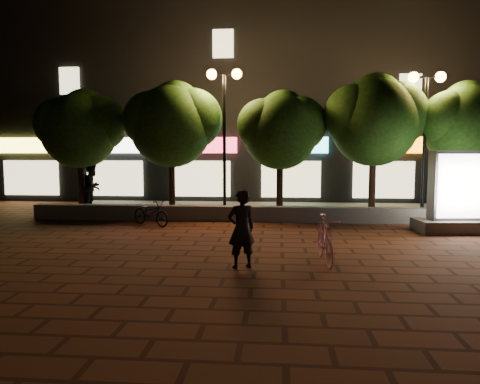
# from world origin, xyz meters

# --- Properties ---
(ground) EXTENTS (80.00, 80.00, 0.00)m
(ground) POSITION_xyz_m (0.00, 0.00, 0.00)
(ground) COLOR #5B2C1C
(ground) RESTS_ON ground
(retaining_wall) EXTENTS (16.00, 0.45, 0.50)m
(retaining_wall) POSITION_xyz_m (0.00, 4.00, 0.25)
(retaining_wall) COLOR slate
(retaining_wall) RESTS_ON ground
(sidewalk) EXTENTS (16.00, 5.00, 0.08)m
(sidewalk) POSITION_xyz_m (0.00, 6.50, 0.04)
(sidewalk) COLOR slate
(sidewalk) RESTS_ON ground
(building_block) EXTENTS (28.00, 8.12, 11.30)m
(building_block) POSITION_xyz_m (-0.01, 12.99, 5.00)
(building_block) COLOR black
(building_block) RESTS_ON ground
(tree_far_left) EXTENTS (3.36, 2.80, 4.63)m
(tree_far_left) POSITION_xyz_m (-6.95, 5.46, 3.29)
(tree_far_left) COLOR black
(tree_far_left) RESTS_ON sidewalk
(tree_left) EXTENTS (3.60, 3.00, 4.89)m
(tree_left) POSITION_xyz_m (-3.45, 5.46, 3.44)
(tree_left) COLOR black
(tree_left) RESTS_ON sidewalk
(tree_mid) EXTENTS (3.24, 2.70, 4.50)m
(tree_mid) POSITION_xyz_m (0.55, 5.46, 3.22)
(tree_mid) COLOR black
(tree_mid) RESTS_ON sidewalk
(tree_right) EXTENTS (3.72, 3.10, 5.07)m
(tree_right) POSITION_xyz_m (3.86, 5.46, 3.57)
(tree_right) COLOR black
(tree_right) RESTS_ON sidewalk
(tree_far_right) EXTENTS (3.48, 2.90, 4.76)m
(tree_far_right) POSITION_xyz_m (7.05, 5.46, 3.37)
(tree_far_right) COLOR black
(tree_far_right) RESTS_ON sidewalk
(street_lamp_left) EXTENTS (1.26, 0.36, 5.18)m
(street_lamp_left) POSITION_xyz_m (-1.50, 5.20, 4.03)
(street_lamp_left) COLOR black
(street_lamp_left) RESTS_ON sidewalk
(street_lamp_right) EXTENTS (1.26, 0.36, 4.98)m
(street_lamp_right) POSITION_xyz_m (5.50, 5.20, 3.89)
(street_lamp_right) COLOR black
(street_lamp_right) RESTS_ON sidewalk
(ad_kiosk) EXTENTS (2.30, 1.34, 2.37)m
(ad_kiosk) POSITION_xyz_m (5.59, 2.49, 0.96)
(ad_kiosk) COLOR slate
(ad_kiosk) RESTS_ON ground
(scooter_pink) EXTENTS (0.61, 1.72, 1.02)m
(scooter_pink) POSITION_xyz_m (1.45, -1.47, 0.51)
(scooter_pink) COLOR pink
(scooter_pink) RESTS_ON ground
(rider) EXTENTS (0.70, 0.60, 1.61)m
(rider) POSITION_xyz_m (-0.29, -2.00, 0.80)
(rider) COLOR black
(rider) RESTS_ON ground
(scooter_parked) EXTENTS (1.62, 1.31, 0.83)m
(scooter_parked) POSITION_xyz_m (-3.57, 2.83, 0.41)
(scooter_parked) COLOR black
(scooter_parked) RESTS_ON ground
(pedestrian) EXTENTS (0.75, 0.93, 1.83)m
(pedestrian) POSITION_xyz_m (-6.58, 5.45, 0.99)
(pedestrian) COLOR black
(pedestrian) RESTS_ON sidewalk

